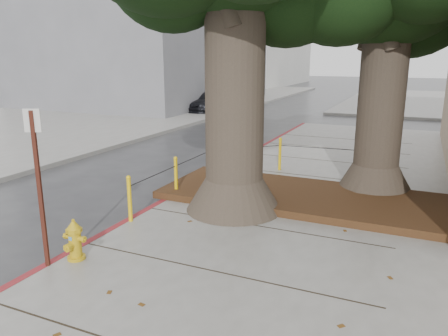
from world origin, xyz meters
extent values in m
plane|color=#28282B|center=(0.00, 0.00, 0.00)|extent=(140.00, 140.00, 0.00)
cube|color=slate|center=(-14.00, 10.00, 0.07)|extent=(14.00, 60.00, 0.15)
cube|color=maroon|center=(-2.00, 2.50, 0.07)|extent=(0.14, 26.00, 0.16)
cube|color=black|center=(0.90, 3.90, 0.23)|extent=(6.40, 2.60, 0.16)
cube|color=slate|center=(-15.00, 22.00, 6.00)|extent=(12.00, 16.00, 12.00)
cube|color=silver|center=(-17.00, 45.00, 7.50)|extent=(12.00, 18.00, 15.00)
cone|color=#4C3F33|center=(-0.30, 2.70, 0.50)|extent=(2.04, 2.04, 0.70)
cylinder|color=#4C3F33|center=(-0.30, 2.70, 2.53)|extent=(1.20, 1.20, 4.22)
cone|color=#4C3F33|center=(2.30, 5.20, 0.50)|extent=(1.77, 1.77, 0.70)
cylinder|color=#4C3F33|center=(2.30, 5.20, 2.32)|extent=(1.04, 1.04, 3.84)
cylinder|color=yellow|center=(-1.90, 1.20, 0.60)|extent=(0.08, 0.08, 0.90)
sphere|color=yellow|center=(-1.90, 1.20, 1.05)|extent=(0.09, 0.09, 0.09)
cylinder|color=yellow|center=(-1.90, 3.00, 0.60)|extent=(0.08, 0.08, 0.90)
sphere|color=yellow|center=(-1.90, 3.00, 1.05)|extent=(0.09, 0.09, 0.09)
cylinder|color=yellow|center=(-1.90, 4.80, 0.60)|extent=(0.08, 0.08, 0.90)
sphere|color=yellow|center=(-1.90, 4.80, 1.05)|extent=(0.09, 0.09, 0.09)
cylinder|color=yellow|center=(-0.40, 6.30, 0.60)|extent=(0.08, 0.08, 0.90)
sphere|color=yellow|center=(-0.40, 6.30, 1.05)|extent=(0.09, 0.09, 0.09)
cylinder|color=yellow|center=(1.80, 6.50, 0.60)|extent=(0.08, 0.08, 0.90)
sphere|color=yellow|center=(1.80, 6.50, 1.05)|extent=(0.09, 0.09, 0.09)
cylinder|color=black|center=(-1.90, 2.10, 0.87)|extent=(0.02, 1.80, 0.02)
cylinder|color=black|center=(-1.90, 3.90, 0.87)|extent=(0.02, 1.80, 0.02)
cylinder|color=black|center=(-1.15, 5.55, 0.87)|extent=(1.51, 1.51, 0.02)
cylinder|color=black|center=(0.70, 6.40, 0.87)|extent=(2.20, 0.22, 0.02)
cylinder|color=gold|center=(-1.70, -0.54, 0.18)|extent=(0.29, 0.29, 0.05)
cylinder|color=gold|center=(-1.70, -0.54, 0.42)|extent=(0.20, 0.20, 0.45)
cylinder|color=gold|center=(-1.70, -0.54, 0.65)|extent=(0.26, 0.26, 0.06)
cone|color=gold|center=(-1.70, -0.54, 0.73)|extent=(0.24, 0.24, 0.12)
cylinder|color=gold|center=(-1.70, -0.54, 0.81)|extent=(0.05, 0.05, 0.04)
cylinder|color=gold|center=(-1.82, -0.55, 0.52)|extent=(0.13, 0.08, 0.08)
cylinder|color=gold|center=(-1.58, -0.54, 0.52)|extent=(0.13, 0.08, 0.08)
cylinder|color=gold|center=(-1.70, -0.65, 0.42)|extent=(0.12, 0.13, 0.12)
cube|color=#5999D8|center=(-1.70, -0.64, 0.54)|extent=(0.06, 0.00, 0.06)
cube|color=#471911|center=(-1.95, -0.90, 1.37)|extent=(0.08, 0.08, 2.44)
cube|color=silver|center=(-1.95, -0.90, 2.44)|extent=(0.23, 0.12, 0.34)
imported|color=black|center=(-8.40, 18.61, 0.64)|extent=(2.20, 4.58, 1.29)
camera|label=1|loc=(3.15, -5.47, 3.35)|focal=35.00mm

